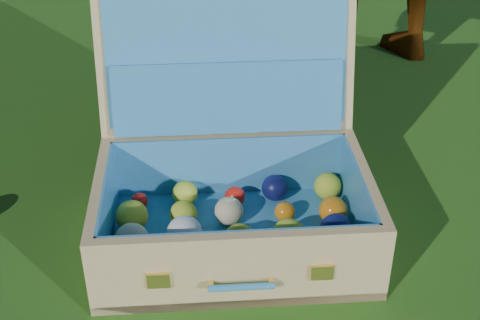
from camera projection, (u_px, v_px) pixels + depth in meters
name	position (u px, v px, depth m)	size (l,w,h in m)	color
ground	(234.00, 210.00, 1.72)	(60.00, 60.00, 0.00)	#215114
suitcase	(231.00, 166.00, 1.59)	(0.75, 0.70, 0.60)	tan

